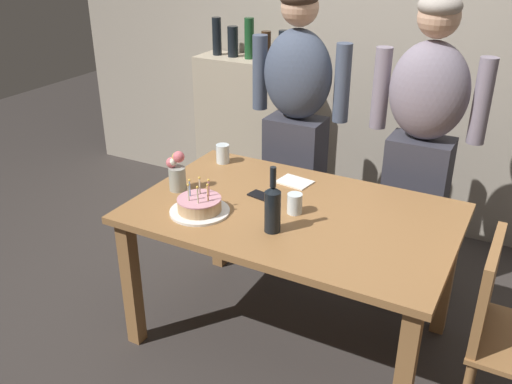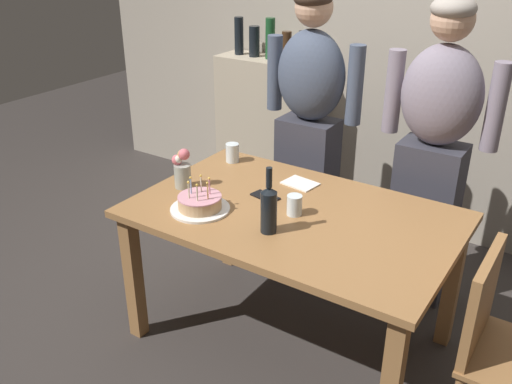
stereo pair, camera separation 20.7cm
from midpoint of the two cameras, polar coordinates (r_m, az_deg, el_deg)
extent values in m
plane|color=#332D2B|center=(3.04, 5.44, -14.52)|extent=(10.00, 10.00, 0.00)
cube|color=#9E9384|center=(3.83, 17.78, 14.70)|extent=(5.20, 0.10, 2.60)
cube|color=olive|center=(2.63, 6.09, -2.42)|extent=(1.50, 0.96, 0.03)
cube|color=olive|center=(2.88, -10.40, -8.59)|extent=(0.07, 0.07, 0.70)
cube|color=olive|center=(3.42, -1.06, -2.22)|extent=(0.07, 0.07, 0.70)
cube|color=olive|center=(2.98, 21.33, -8.83)|extent=(0.07, 0.07, 0.70)
cylinder|color=white|center=(2.63, -3.50, -1.78)|extent=(0.28, 0.28, 0.01)
cylinder|color=tan|center=(2.61, -3.51, -1.13)|extent=(0.20, 0.20, 0.06)
cylinder|color=#D18E9E|center=(2.60, -3.53, -0.52)|extent=(0.21, 0.21, 0.01)
cylinder|color=beige|center=(2.56, -4.61, 0.07)|extent=(0.01, 0.01, 0.07)
sphere|color=#F9C64C|center=(2.55, -4.64, 0.96)|extent=(0.01, 0.01, 0.01)
cylinder|color=beige|center=(2.54, -3.72, -0.22)|extent=(0.01, 0.01, 0.07)
sphere|color=#F9C64C|center=(2.52, -3.75, 0.68)|extent=(0.01, 0.01, 0.01)
cylinder|color=#EAB266|center=(2.55, -2.66, -0.01)|extent=(0.01, 0.01, 0.07)
sphere|color=#F9C64C|center=(2.53, -2.68, 0.89)|extent=(0.01, 0.01, 0.01)
cylinder|color=pink|center=(2.60, -2.52, 0.48)|extent=(0.01, 0.01, 0.07)
sphere|color=#F9C64C|center=(2.58, -2.54, 1.36)|extent=(0.01, 0.01, 0.01)
cylinder|color=beige|center=(2.63, -3.40, 0.75)|extent=(0.01, 0.01, 0.07)
sphere|color=#F9C64C|center=(2.61, -3.42, 1.62)|extent=(0.01, 0.01, 0.01)
cylinder|color=#93B7DB|center=(2.61, -4.43, 0.55)|extent=(0.01, 0.01, 0.07)
sphere|color=#F9C64C|center=(2.59, -4.46, 1.43)|extent=(0.01, 0.01, 0.01)
cylinder|color=silver|center=(2.58, 6.25, -1.38)|extent=(0.07, 0.07, 0.10)
cylinder|color=silver|center=(3.15, -0.55, 4.01)|extent=(0.07, 0.07, 0.11)
cylinder|color=black|center=(2.41, 3.88, -2.17)|extent=(0.07, 0.07, 0.19)
cone|color=black|center=(2.36, 3.95, 0.14)|extent=(0.07, 0.07, 0.03)
cylinder|color=black|center=(2.33, 3.99, 1.41)|extent=(0.03, 0.03, 0.09)
cube|color=black|center=(2.75, 3.11, -0.51)|extent=(0.16, 0.10, 0.01)
cube|color=white|center=(2.90, 6.59, 0.83)|extent=(0.19, 0.15, 0.01)
cylinder|color=#999E93|center=(2.84, -5.45, 1.60)|extent=(0.09, 0.09, 0.12)
sphere|color=silver|center=(2.81, -5.92, 3.30)|extent=(0.04, 0.04, 0.04)
sphere|color=#DB6670|center=(2.82, -6.02, 3.26)|extent=(0.05, 0.05, 0.05)
sphere|color=gold|center=(2.81, -5.47, 3.83)|extent=(0.05, 0.05, 0.05)
sphere|color=#DB6670|center=(2.80, -5.28, 3.82)|extent=(0.06, 0.06, 0.06)
cube|color=#33333D|center=(3.50, 6.84, 0.19)|extent=(0.34, 0.23, 0.92)
ellipsoid|color=#424C60|center=(3.25, 7.51, 11.71)|extent=(0.41, 0.27, 0.52)
sphere|color=tan|center=(3.19, 7.91, 18.17)|extent=(0.21, 0.21, 0.21)
cylinder|color=#424C60|center=(3.19, 11.98, 10.59)|extent=(0.09, 0.09, 0.44)
cylinder|color=#424C60|center=(3.40, 3.72, 12.04)|extent=(0.09, 0.09, 0.44)
cube|color=#33333D|center=(3.28, 18.45, -2.90)|extent=(0.34, 0.23, 0.92)
ellipsoid|color=slate|center=(3.02, 20.35, 9.21)|extent=(0.41, 0.27, 0.52)
sphere|color=tan|center=(2.94, 21.49, 16.10)|extent=(0.21, 0.21, 0.21)
ellipsoid|color=gray|center=(2.92, 21.59, 17.08)|extent=(0.21, 0.21, 0.12)
cylinder|color=slate|center=(3.01, 25.20, 7.80)|extent=(0.09, 0.09, 0.44)
cylinder|color=slate|center=(3.12, 15.78, 9.84)|extent=(0.09, 0.09, 0.44)
cube|color=olive|center=(2.35, 24.50, -10.17)|extent=(0.04, 0.40, 0.40)
cylinder|color=olive|center=(2.76, 23.70, -15.87)|extent=(0.04, 0.04, 0.45)
cube|color=tan|center=(4.20, 2.78, 6.11)|extent=(0.78, 0.30, 1.10)
cylinder|color=black|center=(4.16, -0.28, 15.67)|extent=(0.07, 0.07, 0.26)
cylinder|color=black|center=(4.09, 1.33, 15.13)|extent=(0.08, 0.08, 0.21)
cylinder|color=#194723|center=(4.02, 2.99, 15.40)|extent=(0.07, 0.07, 0.28)
cylinder|color=#382314|center=(3.96, 4.69, 14.61)|extent=(0.07, 0.07, 0.20)
cylinder|color=black|center=(3.90, 6.45, 14.48)|extent=(0.07, 0.07, 0.22)
camera|label=1|loc=(0.10, -87.70, 1.11)|focal=39.11mm
camera|label=2|loc=(0.10, 92.30, -1.11)|focal=39.11mm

